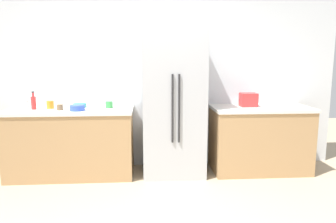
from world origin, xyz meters
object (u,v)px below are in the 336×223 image
at_px(bottle_a, 34,102).
at_px(bowl_a, 80,105).
at_px(cup_a, 60,107).
at_px(cup_d, 26,104).
at_px(cup_c, 109,105).
at_px(refrigerator, 173,105).
at_px(cup_b, 50,105).
at_px(bowl_b, 77,108).
at_px(toaster, 248,100).

distance_m(bottle_a, bowl_a, 0.57).
xyz_separation_m(cup_a, cup_d, (-0.51, 0.26, 0.01)).
bearing_deg(cup_d, cup_c, -6.32).
distance_m(cup_c, cup_d, 1.12).
relative_size(refrigerator, bottle_a, 8.07).
distance_m(refrigerator, bowl_a, 1.25).
height_order(refrigerator, cup_a, refrigerator).
bearing_deg(cup_a, refrigerator, 3.27).
bearing_deg(cup_d, refrigerator, -5.16).
distance_m(cup_b, cup_d, 0.37).
xyz_separation_m(refrigerator, bottle_a, (-1.79, -0.00, 0.05)).
distance_m(cup_c, bowl_b, 0.42).
height_order(toaster, bowl_b, toaster).
xyz_separation_m(toaster, cup_b, (-2.63, 0.01, -0.04)).
height_order(cup_a, cup_b, cup_b).
bearing_deg(cup_c, cup_d, 173.68).
bearing_deg(bowl_a, cup_a, -131.50).
xyz_separation_m(cup_d, bowl_b, (0.74, -0.32, -0.01)).
distance_m(bottle_a, bowl_b, 0.59).
xyz_separation_m(refrigerator, bowl_b, (-1.22, -0.14, -0.01)).
bearing_deg(cup_d, bowl_a, -2.75).
height_order(toaster, bottle_a, bottle_a).
distance_m(toaster, cup_d, 2.98).
distance_m(cup_b, bowl_b, 0.44).
bearing_deg(cup_d, cup_a, -26.96).
bearing_deg(cup_b, cup_a, -42.44).
xyz_separation_m(cup_a, bowl_b, (0.23, -0.06, -0.00)).
relative_size(bottle_a, cup_c, 2.43).
xyz_separation_m(refrigerator, cup_a, (-1.44, -0.08, -0.01)).
relative_size(refrigerator, cup_c, 19.61).
bearing_deg(bowl_b, bowl_a, 95.82).
bearing_deg(cup_c, cup_a, -167.23).
bearing_deg(refrigerator, cup_c, 176.37).
distance_m(refrigerator, cup_b, 1.60).
distance_m(cup_d, bowl_b, 0.80).
xyz_separation_m(bowl_a, bowl_b, (0.03, -0.28, 0.01)).
xyz_separation_m(cup_b, bowl_a, (0.36, 0.08, -0.03)).
bearing_deg(bottle_a, cup_c, 3.34).
bearing_deg(refrigerator, bowl_b, -173.37).
distance_m(cup_b, bowl_a, 0.37).
bearing_deg(bottle_a, cup_d, 132.28).
xyz_separation_m(refrigerator, cup_b, (-1.60, 0.06, 0.01)).
bearing_deg(refrigerator, cup_b, 177.72).
relative_size(cup_b, bowl_b, 0.55).
bearing_deg(bowl_b, refrigerator, 6.63).
distance_m(refrigerator, cup_d, 1.96).
height_order(cup_c, bowl_b, cup_c).
height_order(bottle_a, bowl_a, bottle_a).
bearing_deg(toaster, cup_c, 179.99).
height_order(cup_b, cup_c, cup_b).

